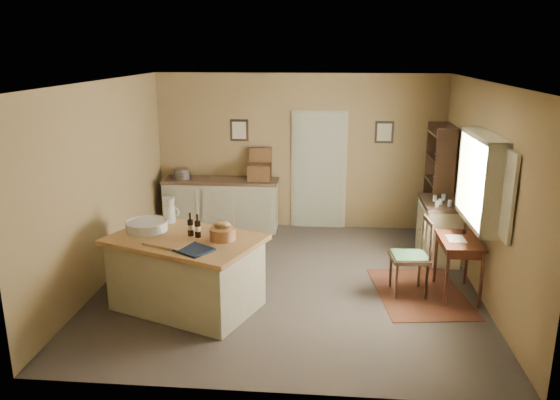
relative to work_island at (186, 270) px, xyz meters
The scene contains 16 objects.
ground 1.53m from the work_island, 34.81° to the left, with size 5.00×5.00×0.00m, color brown.
wall_back 3.64m from the work_island, 70.26° to the left, with size 5.00×0.10×2.70m, color olive.
wall_front 2.23m from the work_island, 54.38° to the right, with size 5.00×0.10×2.70m, color olive.
wall_left 1.77m from the work_island, 147.49° to the left, with size 0.10×5.00×2.70m, color olive.
wall_right 3.89m from the work_island, 12.68° to the left, with size 0.10×5.00×2.70m, color olive.
ceiling 2.65m from the work_island, 34.81° to the left, with size 5.00×5.00×0.00m, color silver.
door 3.69m from the work_island, 64.91° to the left, with size 0.97×0.06×2.11m, color #A7A991.
framed_prints 3.80m from the work_island, 67.13° to the left, with size 2.82×0.02×0.38m.
window 3.83m from the work_island, ahead, with size 0.25×1.99×1.12m.
work_island is the anchor object (origin of this frame).
sideboard 3.03m from the work_island, 92.76° to the left, with size 2.00×0.57×1.18m.
rug 3.05m from the work_island, 12.32° to the left, with size 1.10×1.60×0.01m, color #572916.
writing_desk 3.46m from the work_island, 10.74° to the left, with size 0.49×0.81×0.82m.
desk_chair 2.84m from the work_island, 12.63° to the left, with size 0.47×0.47×1.00m, color #312015, non-canonical shape.
right_cabinet 3.91m from the work_island, 29.76° to the left, with size 0.54×0.96×0.99m.
shelving_unit 4.51m from the work_island, 37.70° to the left, with size 0.33×0.87×1.93m.
Camera 1 is at (0.50, -6.90, 3.11)m, focal length 35.00 mm.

